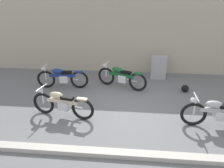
# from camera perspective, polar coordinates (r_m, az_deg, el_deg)

# --- Properties ---
(ground_plane) EXTENTS (40.00, 40.00, 0.00)m
(ground_plane) POSITION_cam_1_polar(r_m,az_deg,el_deg) (6.73, 4.43, -8.12)
(ground_plane) COLOR slate
(building_wall) EXTENTS (18.00, 0.30, 3.40)m
(building_wall) POSITION_cam_1_polar(r_m,az_deg,el_deg) (9.93, 5.26, 12.79)
(building_wall) COLOR #B2A893
(building_wall) RESTS_ON ground_plane
(curb_strip) EXTENTS (18.00, 0.24, 0.12)m
(curb_strip) POSITION_cam_1_polar(r_m,az_deg,el_deg) (5.20, 3.97, -18.29)
(curb_strip) COLOR #B7B2A8
(curb_strip) RESTS_ON ground_plane
(stone_marker) EXTENTS (0.66, 0.25, 1.05)m
(stone_marker) POSITION_cam_1_polar(r_m,az_deg,el_deg) (9.41, 12.43, 4.34)
(stone_marker) COLOR #9E9EA3
(stone_marker) RESTS_ON ground_plane
(helmet) EXTENTS (0.28, 0.28, 0.28)m
(helmet) POSITION_cam_1_polar(r_m,az_deg,el_deg) (8.57, 19.02, -1.14)
(helmet) COLOR black
(helmet) RESTS_ON ground_plane
(motorcycle_green) EXTENTS (1.98, 0.95, 0.94)m
(motorcycle_green) POSITION_cam_1_polar(r_m,az_deg,el_deg) (8.36, 2.45, 1.92)
(motorcycle_green) COLOR black
(motorcycle_green) RESTS_ON ground_plane
(motorcycle_blue) EXTENTS (2.03, 0.57, 0.91)m
(motorcycle_blue) POSITION_cam_1_polar(r_m,az_deg,el_deg) (8.56, -13.25, 1.72)
(motorcycle_blue) COLOR black
(motorcycle_blue) RESTS_ON ground_plane
(motorcycle_cream) EXTENTS (2.00, 0.63, 0.90)m
(motorcycle_cream) POSITION_cam_1_polar(r_m,az_deg,el_deg) (6.59, -13.30, -5.13)
(motorcycle_cream) COLOR black
(motorcycle_cream) RESTS_ON ground_plane
(motorcycle_silver) EXTENTS (2.06, 0.57, 0.92)m
(motorcycle_silver) POSITION_cam_1_polar(r_m,az_deg,el_deg) (6.61, 26.61, -7.01)
(motorcycle_silver) COLOR black
(motorcycle_silver) RESTS_ON ground_plane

